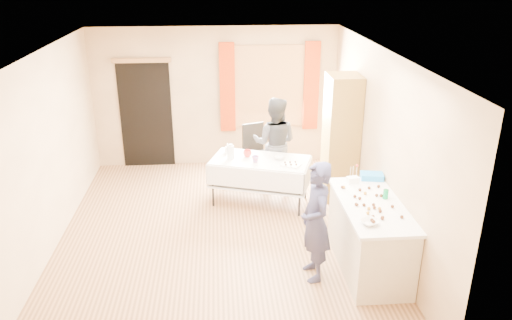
{
  "coord_description": "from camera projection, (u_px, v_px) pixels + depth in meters",
  "views": [
    {
      "loc": [
        0.03,
        -6.32,
        3.68
      ],
      "look_at": [
        0.53,
        0.0,
        1.13
      ],
      "focal_mm": 35.0,
      "sensor_mm": 36.0,
      "label": 1
    }
  ],
  "objects": [
    {
      "name": "cup_red",
      "position": [
        247.0,
        153.0,
        7.97
      ],
      "size": [
        0.25,
        0.25,
        0.11
      ],
      "primitive_type": "imported",
      "rotation": [
        0.0,
        0.0,
        -0.51
      ],
      "color": "red",
      "rests_on": "party_table"
    },
    {
      "name": "party_table",
      "position": [
        260.0,
        177.0,
        7.99
      ],
      "size": [
        1.72,
        1.24,
        0.75
      ],
      "rotation": [
        0.0,
        0.0,
        -0.32
      ],
      "color": "black",
      "rests_on": "floor"
    },
    {
      "name": "pitcher",
      "position": [
        231.0,
        152.0,
        7.86
      ],
      "size": [
        0.14,
        0.14,
        0.22
      ],
      "primitive_type": "cylinder",
      "rotation": [
        0.0,
        0.0,
        -0.3
      ],
      "color": "silver",
      "rests_on": "party_table"
    },
    {
      "name": "cup_rainbow",
      "position": [
        255.0,
        159.0,
        7.76
      ],
      "size": [
        0.13,
        0.13,
        0.1
      ],
      "primitive_type": "imported",
      "rotation": [
        0.0,
        0.0,
        -0.12
      ],
      "color": "red",
      "rests_on": "party_table"
    },
    {
      "name": "wall_back",
      "position": [
        216.0,
        97.0,
        9.28
      ],
      "size": [
        4.5,
        0.02,
        2.6
      ],
      "primitive_type": "cube",
      "color": "tan",
      "rests_on": "floor"
    },
    {
      "name": "blue_basket",
      "position": [
        372.0,
        176.0,
        6.77
      ],
      "size": [
        0.33,
        0.25,
        0.08
      ],
      "primitive_type": "cube",
      "rotation": [
        0.0,
        0.0,
        -0.18
      ],
      "color": "#1A7CD3",
      "rests_on": "counter"
    },
    {
      "name": "wall_front",
      "position": [
        219.0,
        265.0,
        4.18
      ],
      "size": [
        4.5,
        0.02,
        2.6
      ],
      "primitive_type": "cube",
      "color": "tan",
      "rests_on": "floor"
    },
    {
      "name": "bottle",
      "position": [
        227.0,
        148.0,
        8.12
      ],
      "size": [
        0.08,
        0.08,
        0.16
      ],
      "primitive_type": "imported",
      "rotation": [
        0.0,
        0.0,
        -0.08
      ],
      "color": "white",
      "rests_on": "party_table"
    },
    {
      "name": "floor",
      "position": [
        219.0,
        234.0,
        7.22
      ],
      "size": [
        4.5,
        5.5,
        0.02
      ],
      "primitive_type": "cube",
      "color": "#9E7047",
      "rests_on": "ground"
    },
    {
      "name": "counter",
      "position": [
        370.0,
        236.0,
        6.27
      ],
      "size": [
        0.76,
        1.6,
        0.91
      ],
      "color": "beige",
      "rests_on": "floor"
    },
    {
      "name": "girl",
      "position": [
        316.0,
        222.0,
        5.97
      ],
      "size": [
        0.64,
        0.49,
        1.52
      ],
      "primitive_type": "imported",
      "rotation": [
        0.0,
        0.0,
        -1.46
      ],
      "color": "#232346",
      "rests_on": "floor"
    },
    {
      "name": "chair",
      "position": [
        257.0,
        162.0,
        8.98
      ],
      "size": [
        0.52,
        0.52,
        0.98
      ],
      "rotation": [
        0.0,
        0.0,
        0.35
      ],
      "color": "black",
      "rests_on": "floor"
    },
    {
      "name": "cake_balls",
      "position": [
        370.0,
        203.0,
        6.05
      ],
      "size": [
        0.53,
        0.98,
        0.04
      ],
      "color": "#3F2314",
      "rests_on": "counter"
    },
    {
      "name": "soda_can",
      "position": [
        386.0,
        194.0,
        6.2
      ],
      "size": [
        0.07,
        0.07,
        0.12
      ],
      "primitive_type": "cylinder",
      "rotation": [
        0.0,
        0.0,
        -0.03
      ],
      "color": "#077738",
      "rests_on": "counter"
    },
    {
      "name": "wall_right",
      "position": [
        380.0,
        145.0,
        6.9
      ],
      "size": [
        0.02,
        5.5,
        2.6
      ],
      "primitive_type": "cube",
      "color": "tan",
      "rests_on": "floor"
    },
    {
      "name": "cabinet",
      "position": [
        341.0,
        138.0,
        8.0
      ],
      "size": [
        0.5,
        0.6,
        2.05
      ],
      "primitive_type": "cube",
      "color": "olive",
      "rests_on": "floor"
    },
    {
      "name": "doorway",
      "position": [
        146.0,
        115.0,
        9.27
      ],
      "size": [
        0.95,
        0.04,
        2.0
      ],
      "primitive_type": "cube",
      "color": "black",
      "rests_on": "floor"
    },
    {
      "name": "curtain_right",
      "position": [
        311.0,
        86.0,
        9.26
      ],
      "size": [
        0.28,
        0.06,
        1.65
      ],
      "primitive_type": "cube",
      "color": "#972A08",
      "rests_on": "wall_back"
    },
    {
      "name": "window_pane",
      "position": [
        269.0,
        87.0,
        9.23
      ],
      "size": [
        1.2,
        0.02,
        1.4
      ],
      "primitive_type": "cube",
      "color": "white",
      "rests_on": "wall_back"
    },
    {
      "name": "wall_left",
      "position": [
        45.0,
        154.0,
        6.56
      ],
      "size": [
        0.02,
        5.5,
        2.6
      ],
      "primitive_type": "cube",
      "color": "tan",
      "rests_on": "floor"
    },
    {
      "name": "curtain_left",
      "position": [
        227.0,
        88.0,
        9.14
      ],
      "size": [
        0.28,
        0.06,
        1.65
      ],
      "primitive_type": "cube",
      "color": "#972A08",
      "rests_on": "wall_back"
    },
    {
      "name": "mixing_bowl",
      "position": [
        369.0,
        222.0,
        5.61
      ],
      "size": [
        0.32,
        0.32,
        0.05
      ],
      "primitive_type": "imported",
      "rotation": [
        0.0,
        0.0,
        0.35
      ],
      "color": "white",
      "rests_on": "counter"
    },
    {
      "name": "foam_block",
      "position": [
        353.0,
        180.0,
        6.66
      ],
      "size": [
        0.16,
        0.12,
        0.08
      ],
      "primitive_type": "cube",
      "rotation": [
        0.0,
        0.0,
        0.17
      ],
      "color": "white",
      "rests_on": "counter"
    },
    {
      "name": "small_bowl",
      "position": [
        279.0,
        157.0,
        7.88
      ],
      "size": [
        0.32,
        0.32,
        0.05
      ],
      "primitive_type": "imported",
      "rotation": [
        0.0,
        0.0,
        -0.54
      ],
      "color": "white",
      "rests_on": "party_table"
    },
    {
      "name": "window_frame",
      "position": [
        269.0,
        86.0,
        9.25
      ],
      "size": [
        1.32,
        0.06,
        1.52
      ],
      "primitive_type": "cube",
      "color": "olive",
      "rests_on": "wall_back"
    },
    {
      "name": "pastry_tray",
      "position": [
        291.0,
        165.0,
        7.64
      ],
      "size": [
        0.34,
        0.32,
        0.02
      ],
      "primitive_type": "cube",
      "rotation": [
        0.0,
        0.0,
        -0.54
      ],
      "color": "white",
      "rests_on": "party_table"
    },
    {
      "name": "ceiling",
      "position": [
        214.0,
        52.0,
        6.24
      ],
      "size": [
        4.5,
        5.5,
        0.02
      ],
      "primitive_type": "cube",
      "color": "white",
      "rests_on": "floor"
    },
    {
      "name": "woman",
      "position": [
        275.0,
        143.0,
        8.45
      ],
      "size": [
        1.09,
        1.01,
        1.59
      ],
      "primitive_type": "imported",
      "rotation": [
        0.0,
        0.0,
        2.86
      ],
      "color": "black",
      "rests_on": "floor"
    },
    {
      "name": "door_lintel",
      "position": [
        141.0,
        60.0,
        8.86
      ],
      "size": [
        1.05,
        0.06,
        0.08
      ],
      "primitive_type": "cube",
      "color": "olive",
      "rests_on": "wall_back"
    }
  ]
}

